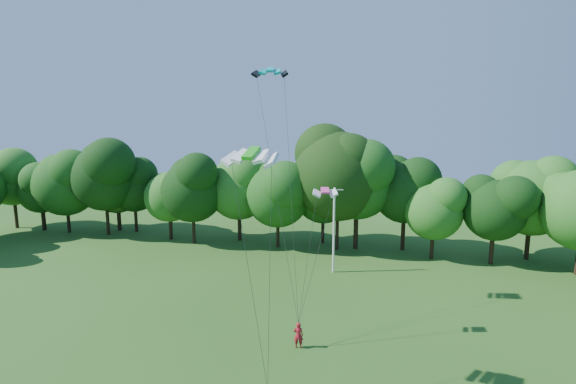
# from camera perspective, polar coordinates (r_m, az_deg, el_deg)

# --- Properties ---
(utility_pole) EXTENTS (1.75, 0.47, 8.87)m
(utility_pole) POSITION_cam_1_polar(r_m,az_deg,el_deg) (46.11, 5.84, -4.76)
(utility_pole) COLOR silver
(utility_pole) RESTS_ON ground
(kite_flyer_left) EXTENTS (0.73, 0.53, 1.87)m
(kite_flyer_left) POSITION_cam_1_polar(r_m,az_deg,el_deg) (32.76, 1.32, -17.71)
(kite_flyer_left) COLOR #AA1522
(kite_flyer_left) RESTS_ON ground
(kite_teal) EXTENTS (2.96, 1.73, 0.56)m
(kite_teal) POSITION_cam_1_polar(r_m,az_deg,el_deg) (36.77, -2.26, 15.28)
(kite_teal) COLOR #05A3AC
(kite_teal) RESTS_ON ground
(kite_green) EXTENTS (3.10, 1.64, 0.67)m
(kite_green) POSITION_cam_1_polar(r_m,az_deg,el_deg) (24.25, -4.70, 4.96)
(kite_green) COLOR green
(kite_green) RESTS_ON ground
(kite_pink) EXTENTS (1.88, 1.26, 0.38)m
(kite_pink) POSITION_cam_1_polar(r_m,az_deg,el_deg) (31.41, 4.73, 0.20)
(kite_pink) COLOR #E43F92
(kite_pink) RESTS_ON ground
(tree_back_west) EXTENTS (8.39, 8.39, 12.21)m
(tree_back_west) POSITION_cam_1_polar(r_m,az_deg,el_deg) (66.65, -20.96, 1.82)
(tree_back_west) COLOR #312313
(tree_back_west) RESTS_ON ground
(tree_back_center) EXTENTS (11.63, 11.63, 16.91)m
(tree_back_center) POSITION_cam_1_polar(r_m,az_deg,el_deg) (53.04, 6.42, 3.74)
(tree_back_center) COLOR black
(tree_back_center) RESTS_ON ground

